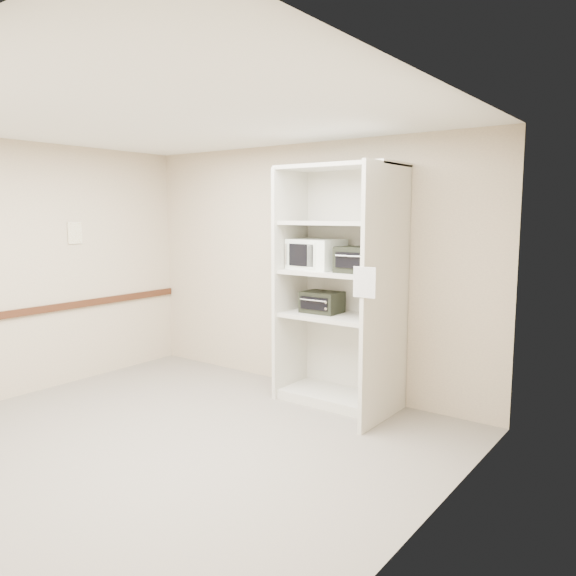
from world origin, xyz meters
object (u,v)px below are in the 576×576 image
Objects in this scene: shelving_unit at (343,295)px; toaster_oven_lower at (322,302)px; microwave at (316,254)px; toaster_oven_upper at (361,260)px.

shelving_unit is 0.29m from toaster_oven_lower.
toaster_oven_upper is (0.54, -0.04, -0.03)m from microwave.
microwave is at bearing -173.41° from toaster_oven_lower.
toaster_oven_upper is at bearing -6.36° from toaster_oven_lower.
microwave is 0.55m from toaster_oven_upper.
microwave reaches higher than toaster_oven_upper.
toaster_oven_lower is (0.07, 0.01, -0.50)m from microwave.
shelving_unit is 4.66× the size of microwave.
shelving_unit reaches higher than microwave.
shelving_unit is 0.42m from toaster_oven_upper.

